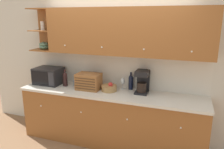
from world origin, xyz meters
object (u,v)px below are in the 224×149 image
object	(u,v)px
bread_box	(89,81)
coffee_maker	(142,81)
microwave	(49,76)
fruit_basket	(109,88)
second_wine_bottle	(131,82)
wine_glass	(123,82)
wine_bottle	(65,79)
mug	(76,83)

from	to	relation	value
bread_box	coffee_maker	xyz separation A→B (m)	(0.90, 0.13, 0.06)
microwave	fruit_basket	world-z (taller)	microwave
fruit_basket	second_wine_bottle	distance (m)	0.39
wine_glass	coffee_maker	world-z (taller)	coffee_maker
wine_bottle	bread_box	distance (m)	0.47
wine_bottle	coffee_maker	xyz separation A→B (m)	(1.37, 0.11, 0.06)
bread_box	second_wine_bottle	distance (m)	0.72
microwave	mug	xyz separation A→B (m)	(0.53, 0.06, -0.10)
wine_bottle	mug	xyz separation A→B (m)	(0.18, 0.08, -0.09)
microwave	mug	size ratio (longest dim) A/B	4.89
microwave	coffee_maker	world-z (taller)	coffee_maker
microwave	second_wine_bottle	xyz separation A→B (m)	(1.51, 0.19, -0.01)
wine_bottle	mug	bearing A→B (deg)	25.32
second_wine_bottle	coffee_maker	size ratio (longest dim) A/B	0.80
microwave	second_wine_bottle	size ratio (longest dim) A/B	1.64
wine_bottle	wine_glass	xyz separation A→B (m)	(1.02, 0.17, -0.00)
wine_bottle	wine_glass	distance (m)	1.03
coffee_maker	mug	bearing A→B (deg)	-178.71
wine_bottle	wine_glass	bearing A→B (deg)	9.54
bread_box	wine_bottle	bearing A→B (deg)	177.34
bread_box	second_wine_bottle	bearing A→B (deg)	18.96
bread_box	coffee_maker	bearing A→B (deg)	8.36
wine_glass	wine_bottle	bearing A→B (deg)	-170.46
fruit_basket	coffee_maker	xyz separation A→B (m)	(0.53, 0.10, 0.14)
microwave	fruit_basket	xyz separation A→B (m)	(1.19, -0.02, -0.10)
mug	wine_glass	bearing A→B (deg)	5.96
mug	fruit_basket	xyz separation A→B (m)	(0.66, -0.08, 0.01)
wine_glass	second_wine_bottle	distance (m)	0.14
mug	wine_bottle	bearing A→B (deg)	-154.68
mug	coffee_maker	xyz separation A→B (m)	(1.19, 0.03, 0.15)
wine_glass	coffee_maker	size ratio (longest dim) A/B	0.53
bread_box	wine_glass	size ratio (longest dim) A/B	2.01
microwave	wine_bottle	bearing A→B (deg)	-3.72
fruit_basket	mug	bearing A→B (deg)	173.38
wine_glass	mug	bearing A→B (deg)	-174.04
fruit_basket	second_wine_bottle	xyz separation A→B (m)	(0.32, 0.20, 0.08)
second_wine_bottle	coffee_maker	xyz separation A→B (m)	(0.22, -0.10, 0.06)
wine_bottle	microwave	bearing A→B (deg)	176.28
microwave	wine_glass	size ratio (longest dim) A/B	2.46
mug	fruit_basket	distance (m)	0.66
microwave	wine_bottle	distance (m)	0.36
wine_bottle	coffee_maker	bearing A→B (deg)	4.59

